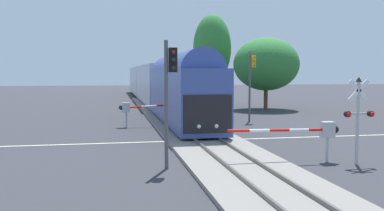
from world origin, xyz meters
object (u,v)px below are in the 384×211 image
object	(u,v)px
commuter_train	(154,83)
oak_far_right	(266,64)
crossing_signal_mast	(358,111)
elm_centre_background	(212,49)
crossing_gate_near	(317,131)
traffic_signal_far_side	(251,75)
crossing_gate_far	(136,108)
traffic_signal_median	(170,83)

from	to	relation	value
commuter_train	oak_far_right	distance (m)	14.95
crossing_signal_mast	elm_centre_background	xyz separation A→B (m)	(1.51, 33.18, 4.52)
oak_far_right	elm_centre_background	world-z (taller)	elm_centre_background
crossing_gate_near	traffic_signal_far_side	world-z (taller)	traffic_signal_far_side
crossing_gate_far	traffic_signal_far_side	bearing A→B (deg)	9.92
commuter_train	traffic_signal_far_side	distance (m)	21.28
crossing_signal_mast	traffic_signal_median	bearing A→B (deg)	174.91
oak_far_right	crossing_gate_far	bearing A→B (deg)	-139.85
commuter_train	oak_far_right	world-z (taller)	oak_far_right
traffic_signal_far_side	elm_centre_background	distance (m)	17.26
crossing_gate_far	traffic_signal_median	distance (m)	14.03
crossing_gate_near	oak_far_right	distance (m)	27.43
crossing_signal_mast	traffic_signal_far_side	bearing A→B (deg)	87.55
traffic_signal_median	crossing_signal_mast	bearing A→B (deg)	-5.09
crossing_gate_near	traffic_signal_far_side	bearing A→B (deg)	81.98
commuter_train	crossing_gate_near	distance (m)	36.05
elm_centre_background	traffic_signal_far_side	bearing A→B (deg)	-92.76
traffic_signal_median	oak_far_right	size ratio (longest dim) A/B	0.68
crossing_gate_near	traffic_signal_far_side	distance (m)	15.76
traffic_signal_median	elm_centre_background	world-z (taller)	elm_centre_background
crossing_gate_near	crossing_signal_mast	xyz separation A→B (m)	(1.48, -0.80, 0.93)
traffic_signal_median	traffic_signal_far_side	xyz separation A→B (m)	(8.78, 15.49, 0.26)
commuter_train	traffic_signal_far_side	world-z (taller)	traffic_signal_far_side
crossing_signal_mast	traffic_signal_far_side	world-z (taller)	traffic_signal_far_side
traffic_signal_median	traffic_signal_far_side	world-z (taller)	traffic_signal_far_side
crossing_gate_far	crossing_gate_near	bearing A→B (deg)	-62.44
traffic_signal_median	elm_centre_background	distance (m)	34.01
crossing_signal_mast	traffic_signal_far_side	xyz separation A→B (m)	(0.69, 16.21, 1.49)
crossing_gate_near	oak_far_right	bearing A→B (deg)	74.05
crossing_gate_near	crossing_signal_mast	size ratio (longest dim) A/B	1.36
crossing_signal_mast	crossing_gate_far	world-z (taller)	crossing_signal_mast
elm_centre_background	commuter_train	bearing A→B (deg)	152.76
crossing_gate_far	oak_far_right	bearing A→B (deg)	40.15
traffic_signal_median	oak_far_right	distance (m)	29.80
commuter_train	crossing_signal_mast	distance (m)	37.00
traffic_signal_median	elm_centre_background	xyz separation A→B (m)	(9.59, 32.47, 3.30)
crossing_gate_near	traffic_signal_median	size ratio (longest dim) A/B	0.97
commuter_train	crossing_signal_mast	size ratio (longest dim) A/B	17.04
traffic_signal_median	crossing_gate_near	bearing A→B (deg)	0.68
crossing_gate_far	traffic_signal_median	size ratio (longest dim) A/B	1.17
oak_far_right	commuter_train	bearing A→B (deg)	139.12
commuter_train	crossing_gate_far	bearing A→B (deg)	-98.98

